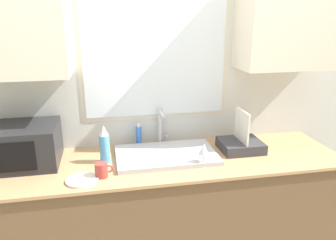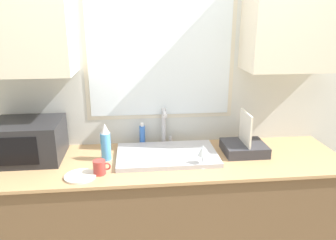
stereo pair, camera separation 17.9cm
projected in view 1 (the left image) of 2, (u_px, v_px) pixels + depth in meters
countertop at (165, 218)px, 2.29m from camera, size 2.37×0.66×0.90m
wall_back at (156, 75)px, 2.28m from camera, size 6.00×0.38×2.60m
sink_basin at (166, 155)px, 2.18m from camera, size 0.66×0.41×0.03m
faucet at (161, 125)px, 2.35m from camera, size 0.08×0.15×0.27m
microwave at (23, 145)px, 2.05m from camera, size 0.43×0.37×0.25m
dish_rack at (241, 143)px, 2.28m from camera, size 0.28×0.25×0.29m
spray_bottle at (104, 145)px, 2.08m from camera, size 0.06×0.06×0.25m
soap_bottle at (139, 136)px, 2.35m from camera, size 0.04×0.04×0.17m
mug_near_sink at (102, 170)px, 1.91m from camera, size 0.11×0.07×0.09m
wine_glass at (204, 150)px, 2.02m from camera, size 0.06×0.06×0.15m
small_plate at (82, 180)px, 1.87m from camera, size 0.18×0.18×0.01m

